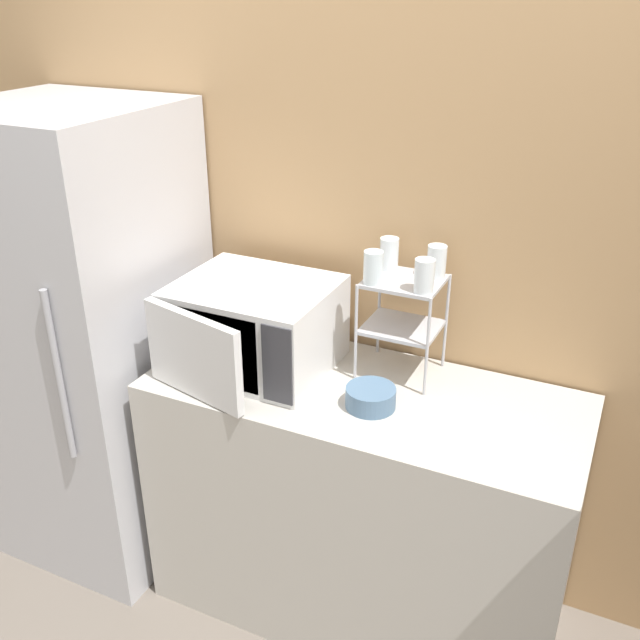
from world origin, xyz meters
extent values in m
cube|color=tan|center=(0.00, 0.64, 1.30)|extent=(8.00, 0.06, 2.60)
cube|color=#B7B2A8|center=(0.00, 0.30, 0.46)|extent=(1.42, 0.60, 0.92)
cube|color=silver|center=(-0.40, 0.32, 1.07)|extent=(0.51, 0.43, 0.29)
cube|color=#B7B2A8|center=(-0.46, 0.11, 1.07)|extent=(0.36, 0.01, 0.25)
cube|color=#333338|center=(-0.20, 0.10, 1.07)|extent=(0.10, 0.01, 0.26)
cube|color=silver|center=(-0.47, 0.04, 1.07)|extent=(0.39, 0.12, 0.28)
cylinder|color=#B2B2B7|center=(-0.06, 0.36, 1.09)|extent=(0.01, 0.01, 0.34)
cylinder|color=#B2B2B7|center=(0.18, 0.36, 1.09)|extent=(0.01, 0.01, 0.34)
cylinder|color=#B2B2B7|center=(-0.06, 0.57, 1.09)|extent=(0.01, 0.01, 0.34)
cylinder|color=#B2B2B7|center=(0.18, 0.57, 1.09)|extent=(0.01, 0.01, 0.34)
cube|color=#B2B2B7|center=(0.06, 0.47, 1.09)|extent=(0.24, 0.21, 0.01)
cube|color=#B2B2B7|center=(0.06, 0.47, 1.25)|extent=(0.24, 0.21, 0.01)
cylinder|color=silver|center=(-0.02, 0.40, 1.31)|extent=(0.06, 0.06, 0.11)
cylinder|color=silver|center=(0.15, 0.53, 1.31)|extent=(0.06, 0.06, 0.11)
cylinder|color=silver|center=(0.15, 0.40, 1.31)|extent=(0.06, 0.06, 0.11)
cylinder|color=silver|center=(-0.01, 0.53, 1.31)|extent=(0.06, 0.06, 0.11)
cylinder|color=slate|center=(0.05, 0.23, 0.93)|extent=(0.09, 0.09, 0.01)
cylinder|color=slate|center=(0.05, 0.23, 0.96)|extent=(0.16, 0.16, 0.07)
cube|color=#B7B7BC|center=(-1.10, 0.26, 0.88)|extent=(0.70, 0.69, 1.76)
cylinder|color=#99999E|center=(-0.89, -0.11, 0.97)|extent=(0.02, 0.02, 0.61)
camera|label=1|loc=(0.71, -1.54, 2.13)|focal=40.00mm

